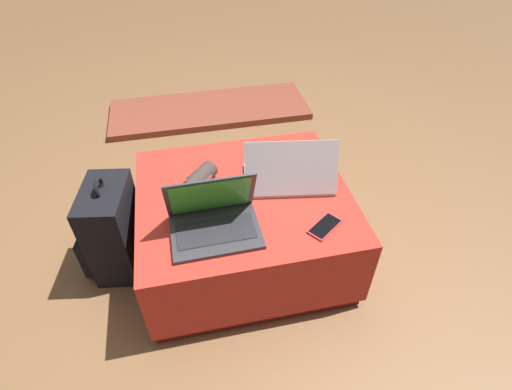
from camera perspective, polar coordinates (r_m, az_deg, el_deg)
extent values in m
plane|color=brown|center=(1.94, -1.57, -8.35)|extent=(14.00, 14.00, 0.00)
cube|color=maroon|center=(1.92, -1.58, -7.88)|extent=(0.85, 0.75, 0.05)
cube|color=#B22D23|center=(1.78, -1.70, -3.85)|extent=(0.88, 0.78, 0.34)
cube|color=#333338|center=(1.50, -5.78, -5.22)|extent=(0.33, 0.24, 0.02)
cube|color=#232328|center=(1.49, -5.77, -5.13)|extent=(0.29, 0.14, 0.00)
cube|color=#333338|center=(1.47, -6.53, -0.04)|extent=(0.33, 0.10, 0.22)
cube|color=green|center=(1.47, -6.50, -0.22)|extent=(0.30, 0.09, 0.20)
cube|color=#B7B7BC|center=(1.72, 4.60, 2.29)|extent=(0.41, 0.28, 0.02)
cube|color=#B2B2B7|center=(1.72, 4.60, 2.65)|extent=(0.35, 0.17, 0.00)
cube|color=#B7B7BC|center=(1.60, 5.09, 3.77)|extent=(0.38, 0.15, 0.21)
cube|color=black|center=(1.61, 5.07, 3.82)|extent=(0.34, 0.13, 0.19)
cube|color=red|center=(1.54, 9.81, -4.47)|extent=(0.15, 0.14, 0.01)
cube|color=black|center=(1.54, 9.83, -4.35)|extent=(0.14, 0.13, 0.00)
cube|color=black|center=(1.85, -19.67, -4.66)|extent=(0.22, 0.32, 0.44)
cube|color=black|center=(1.94, -22.13, -6.42)|extent=(0.10, 0.24, 0.20)
torus|color=black|center=(1.69, -21.52, 1.02)|extent=(0.03, 0.09, 0.09)
cylinder|color=#3D332D|center=(1.69, -7.98, 2.40)|extent=(0.16, 0.17, 0.07)
cube|color=brown|center=(1.69, -7.98, 2.40)|extent=(0.11, 0.10, 0.02)
cube|color=brown|center=(2.97, -6.63, 12.03)|extent=(1.40, 0.50, 0.04)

